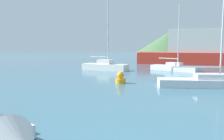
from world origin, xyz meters
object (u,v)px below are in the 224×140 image
(sailboat_outer, at_px, (174,67))
(buoy_marker, at_px, (121,78))
(sailboat_middle, at_px, (212,81))
(sailboat_inner, at_px, (105,66))

(sailboat_outer, bearing_deg, buoy_marker, -82.13)
(sailboat_middle, bearing_deg, sailboat_outer, 93.11)
(buoy_marker, bearing_deg, sailboat_outer, 78.01)
(sailboat_outer, distance_m, buoy_marker, 12.03)
(sailboat_inner, bearing_deg, buoy_marker, -54.51)
(sailboat_inner, bearing_deg, sailboat_middle, -28.42)
(sailboat_inner, xyz_separation_m, sailboat_outer, (8.20, 3.13, -0.12))
(sailboat_inner, distance_m, sailboat_outer, 8.77)
(sailboat_middle, distance_m, sailboat_outer, 11.35)
(buoy_marker, bearing_deg, sailboat_middle, 10.57)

